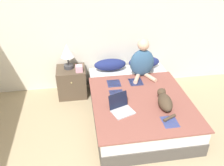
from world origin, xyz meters
TOP-DOWN VIEW (x-y plane):
  - wall_back at (0.00, 3.49)m, footprint 5.71×0.05m
  - bed at (0.32, 2.40)m, footprint 1.48×2.02m
  - pillow_near at (-0.00, 3.26)m, footprint 0.59×0.26m
  - pillow_far at (0.64, 3.26)m, footprint 0.59×0.26m
  - person_sitting at (0.52, 2.96)m, footprint 0.42×0.41m
  - cat_tabby at (0.60, 2.02)m, footprint 0.23×0.59m
  - laptop_open at (-0.03, 2.01)m, footprint 0.37×0.36m
  - nightstand at (-0.72, 3.19)m, footprint 0.51×0.47m
  - table_lamp at (-0.75, 3.23)m, footprint 0.24×0.24m
  - tissue_box at (-0.57, 3.07)m, footprint 0.12×0.12m

SIDE VIEW (x-z plane):
  - bed at x=0.32m, z-range 0.00..0.43m
  - nightstand at x=-0.72m, z-range 0.00..0.54m
  - laptop_open at x=-0.03m, z-range 0.36..0.60m
  - cat_tabby at x=0.60m, z-range 0.43..0.63m
  - pillow_near at x=0.00m, z-range 0.43..0.63m
  - pillow_far at x=0.64m, z-range 0.43..0.63m
  - tissue_box at x=-0.57m, z-range 0.53..0.67m
  - person_sitting at x=0.52m, z-range 0.37..1.05m
  - table_lamp at x=-0.75m, z-range 0.61..1.07m
  - wall_back at x=0.00m, z-range 0.00..2.55m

